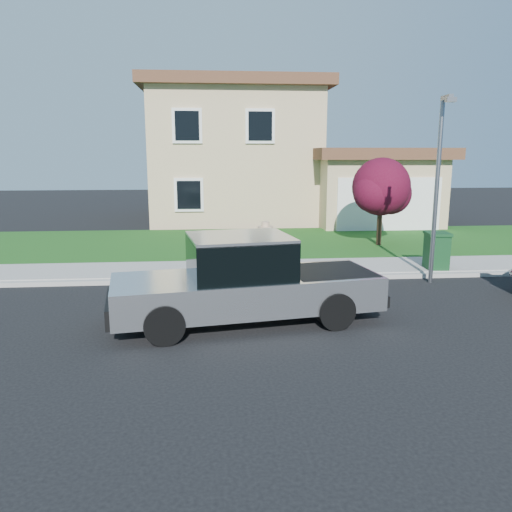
{
  "coord_description": "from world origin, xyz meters",
  "views": [
    {
      "loc": [
        -1.16,
        -10.13,
        3.35
      ],
      "look_at": [
        -0.24,
        0.42,
        1.2
      ],
      "focal_mm": 35.0,
      "sensor_mm": 36.0,
      "label": 1
    }
  ],
  "objects": [
    {
      "name": "house",
      "position": [
        1.31,
        16.38,
        3.17
      ],
      "size": [
        14.0,
        11.3,
        6.85
      ],
      "color": "tan",
      "rests_on": "ground"
    },
    {
      "name": "curb",
      "position": [
        1.0,
        2.9,
        0.06
      ],
      "size": [
        40.0,
        0.2,
        0.12
      ],
      "primitive_type": "cube",
      "color": "gray",
      "rests_on": "ground"
    },
    {
      "name": "trash_bin",
      "position": [
        5.21,
        3.37,
        0.68
      ],
      "size": [
        0.73,
        0.81,
        1.04
      ],
      "rotation": [
        0.0,
        0.0,
        -0.13
      ],
      "color": "#0F3718",
      "rests_on": "sidewalk"
    },
    {
      "name": "sidewalk",
      "position": [
        1.0,
        4.0,
        0.07
      ],
      "size": [
        40.0,
        2.0,
        0.15
      ],
      "primitive_type": "cube",
      "color": "gray",
      "rests_on": "ground"
    },
    {
      "name": "woman",
      "position": [
        0.19,
        2.56,
        0.79
      ],
      "size": [
        0.6,
        0.44,
        1.66
      ],
      "rotation": [
        0.0,
        0.0,
        3.29
      ],
      "color": "#E88D7F",
      "rests_on": "ground"
    },
    {
      "name": "ornamental_tree",
      "position": [
        4.96,
        7.52,
        2.13
      ],
      "size": [
        2.31,
        2.08,
        3.17
      ],
      "color": "black",
      "rests_on": "lawn"
    },
    {
      "name": "street_lamp",
      "position": [
        4.62,
        2.31,
        2.73
      ],
      "size": [
        0.25,
        0.62,
        4.79
      ],
      "rotation": [
        0.0,
        0.0,
        -0.05
      ],
      "color": "slate",
      "rests_on": "ground"
    },
    {
      "name": "pickup_truck",
      "position": [
        -0.53,
        -0.42,
        0.84
      ],
      "size": [
        5.68,
        2.68,
        1.79
      ],
      "rotation": [
        0.0,
        0.0,
        0.16
      ],
      "color": "black",
      "rests_on": "ground"
    },
    {
      "name": "lawn",
      "position": [
        1.0,
        8.5,
        0.05
      ],
      "size": [
        40.0,
        7.0,
        0.1
      ],
      "primitive_type": "cube",
      "color": "#163F12",
      "rests_on": "ground"
    },
    {
      "name": "ground",
      "position": [
        0.0,
        0.0,
        0.0
      ],
      "size": [
        80.0,
        80.0,
        0.0
      ],
      "primitive_type": "plane",
      "color": "black",
      "rests_on": "ground"
    }
  ]
}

